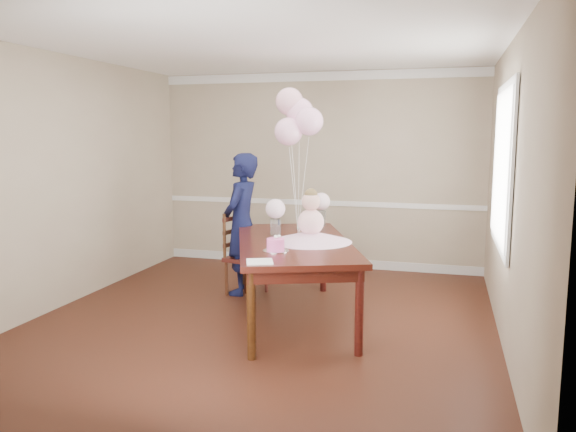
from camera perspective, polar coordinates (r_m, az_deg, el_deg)
The scene contains 50 objects.
floor at distance 5.72m, azimuth -2.63°, elevation -10.60°, with size 4.50×5.00×0.00m, color black.
ceiling at distance 5.48m, azimuth -2.83°, elevation 17.20°, with size 4.50×5.00×0.02m, color white.
wall_back at distance 7.84m, azimuth 3.08°, elevation 4.62°, with size 4.50×0.02×2.70m, color tan.
wall_front at distance 3.18m, azimuth -17.12°, elevation -1.17°, with size 4.50×0.02×2.70m, color tan.
wall_left at distance 6.51m, azimuth -21.91°, elevation 3.28°, with size 0.02×5.00×2.70m, color tan.
wall_right at distance 5.18m, azimuth 21.60°, elevation 2.16°, with size 0.02×5.00×2.70m, color tan.
chair_rail_trim at distance 7.87m, azimuth 3.04°, elevation 1.35°, with size 4.50×0.02×0.07m, color silver.
crown_molding at distance 7.85m, azimuth 3.14°, elevation 13.98°, with size 4.50×0.02×0.12m, color silver.
baseboard_trim at distance 8.02m, azimuth 3.00°, elevation -4.62°, with size 4.50×0.02×0.12m, color silver.
window_frame at distance 5.66m, azimuth 20.99°, elevation 4.69°, with size 0.02×1.66×1.56m, color silver.
window_blinds at distance 5.66m, azimuth 20.81°, elevation 4.70°, with size 0.01×1.50×1.40m, color silver.
dining_table_top at distance 5.57m, azimuth 0.60°, elevation -2.80°, with size 1.07×2.15×0.05m, color black.
table_apron at distance 5.59m, azimuth 0.60°, elevation -3.61°, with size 0.97×2.04×0.11m, color black.
table_leg_fl at distance 4.69m, azimuth -3.75°, elevation -10.05°, with size 0.08×0.08×0.75m, color black.
table_leg_fr at distance 4.80m, azimuth 7.24°, elevation -9.69°, with size 0.08×0.08×0.75m, color black.
table_leg_bl at distance 6.60m, azimuth -4.18°, elevation -4.64°, with size 0.08×0.08×0.75m, color black.
table_leg_br at distance 6.67m, azimuth 3.61°, elevation -4.49°, with size 0.08×0.08×0.75m, color black.
baby_skirt at distance 5.53m, azimuth 2.32°, elevation -2.06°, with size 0.82×0.82×0.11m, color #EEAFD3.
baby_torso at distance 5.50m, azimuth 2.33°, elevation -0.63°, with size 0.26×0.26×0.26m, color #FFA1CF.
baby_head at distance 5.47m, azimuth 2.34°, elevation 1.49°, with size 0.18×0.18×0.18m, color beige.
baby_hair at distance 5.47m, azimuth 2.35°, elevation 2.16°, with size 0.13×0.13×0.13m, color brown.
cake_platter at distance 5.08m, azimuth -1.27°, elevation -3.54°, with size 0.24×0.24×0.01m, color silver.
birthday_cake at distance 5.07m, azimuth -1.27°, elevation -2.90°, with size 0.16×0.16×0.11m, color #F14CA9.
cake_flower_a at distance 5.05m, azimuth -1.27°, elevation -2.13°, with size 0.03×0.03×0.03m, color white.
cake_flower_b at distance 5.08m, azimuth -0.93°, elevation -2.08°, with size 0.03×0.03×0.03m, color white.
rose_vase_near at distance 5.86m, azimuth -1.28°, elevation -1.14°, with size 0.11×0.11×0.17m, color white.
roses_near at distance 5.83m, azimuth -1.29°, elevation 0.74°, with size 0.20×0.20×0.20m, color #F6CEDF.
rose_vase_far at distance 6.50m, azimuth 3.38°, elevation -0.21°, with size 0.11×0.11×0.17m, color silver.
roses_far at distance 6.47m, azimuth 3.40°, elevation 1.48°, with size 0.20×0.20×0.20m, color white.
napkin at distance 4.65m, azimuth -2.90°, elevation -4.65°, with size 0.21×0.21×0.01m, color white.
balloon_weight at distance 6.16m, azimuth 1.05°, elevation -1.38°, with size 0.04×0.04×0.02m, color silver.
balloon_a at distance 6.06m, azimuth 0.05°, elevation 8.57°, with size 0.30×0.30×0.30m, color #FFB4D7.
balloon_b at distance 6.03m, azimuth 2.16°, elevation 9.58°, with size 0.30×0.30×0.30m, color #FFB4DC.
balloon_c at distance 6.18m, azimuth 1.17°, elevation 10.55°, with size 0.30×0.30×0.30m, color #F6AED2.
balloon_d at distance 6.20m, azimuth 0.15°, elevation 11.54°, with size 0.30×0.30×0.30m, color #ECA7B7.
balloon_ribbon_a at distance 6.09m, azimuth 0.56°, elevation 2.80°, with size 0.00×0.00×0.90m, color white.
balloon_ribbon_b at distance 6.07m, azimuth 1.59°, elevation 3.28°, with size 0.00×0.00×1.01m, color white.
balloon_ribbon_c at distance 6.14m, azimuth 1.11°, elevation 3.85°, with size 0.00×0.00×1.12m, color silver.
balloon_ribbon_d at distance 6.14m, azimuth 0.60°, elevation 4.35°, with size 0.00×0.00×1.22m, color white.
dining_chair_seat at distance 6.56m, azimuth -4.25°, elevation -4.31°, with size 0.41×0.41×0.05m, color #3A1310.
chair_leg_fl at distance 6.57m, azimuth -6.27°, elevation -6.30°, with size 0.04×0.04×0.40m, color #3B1C10.
chair_leg_fr at distance 6.39m, azimuth -3.78°, elevation -6.69°, with size 0.04×0.04×0.40m, color #35190E.
chair_leg_bl at distance 6.84m, azimuth -4.65°, elevation -5.69°, with size 0.04×0.04×0.40m, color #351D0E.
chair_leg_br at distance 6.67m, azimuth -2.22°, elevation -6.04°, with size 0.04×0.04×0.40m, color #37130F.
chair_back_post_l at distance 6.48m, azimuth -6.48°, elevation -2.07°, with size 0.04×0.04×0.52m, color #3D2110.
chair_back_post_r at distance 6.75m, azimuth -4.83°, elevation -1.62°, with size 0.04×0.04×0.52m, color #331B0D.
chair_slat_low at distance 6.63m, azimuth -5.63°, elevation -2.80°, with size 0.03×0.37×0.05m, color #3E1C11.
chair_slat_mid at distance 6.61m, azimuth -5.64°, elevation -1.52°, with size 0.03×0.37×0.05m, color #381C0F.
chair_slat_top at distance 6.58m, azimuth -5.66°, elevation -0.24°, with size 0.03×0.37×0.05m, color #39150F.
woman at distance 6.53m, azimuth -4.73°, elevation -0.82°, with size 0.60×0.40×1.64m, color black.
Camera 1 is at (1.72, -5.13, 1.85)m, focal length 35.00 mm.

